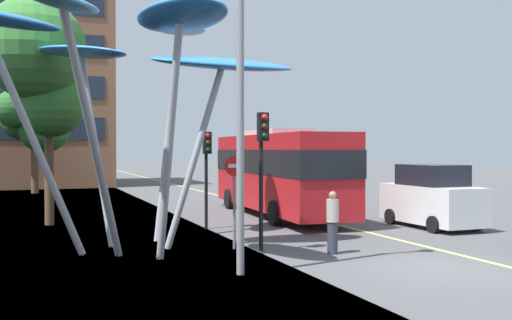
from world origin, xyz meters
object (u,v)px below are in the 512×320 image
at_px(red_bus, 277,169).
at_px(no_entry_sign, 234,187).
at_px(leaf_sculpture, 127,47).
at_px(traffic_light_kerb_far, 207,159).
at_px(car_parked_mid, 432,198).
at_px(pedestrian, 333,222).
at_px(street_lamp, 254,38).
at_px(traffic_light_kerb_near, 262,152).

bearing_deg(red_bus, no_entry_sign, -121.32).
xyz_separation_m(red_bus, leaf_sculpture, (-7.56, -7.03, 3.71)).
xyz_separation_m(leaf_sculpture, traffic_light_kerb_far, (3.46, 3.94, -3.20)).
bearing_deg(leaf_sculpture, car_parked_mid, 7.12).
relative_size(red_bus, car_parked_mid, 2.79).
xyz_separation_m(traffic_light_kerb_far, pedestrian, (1.83, -6.17, -1.69)).
relative_size(leaf_sculpture, no_entry_sign, 3.98).
distance_m(leaf_sculpture, street_lamp, 4.51).
relative_size(leaf_sculpture, car_parked_mid, 2.59).
bearing_deg(traffic_light_kerb_near, car_parked_mid, 18.89).
relative_size(traffic_light_kerb_far, car_parked_mid, 0.84).
height_order(car_parked_mid, street_lamp, street_lamp).
distance_m(leaf_sculpture, traffic_light_kerb_near, 4.78).
height_order(red_bus, no_entry_sign, red_bus).
height_order(red_bus, pedestrian, red_bus).
height_order(traffic_light_kerb_far, car_parked_mid, traffic_light_kerb_far).
bearing_deg(no_entry_sign, street_lamp, -101.21).
xyz_separation_m(traffic_light_kerb_near, car_parked_mid, (7.87, 2.69, -1.76)).
relative_size(red_bus, leaf_sculpture, 1.08).
relative_size(leaf_sculpture, traffic_light_kerb_far, 3.07).
bearing_deg(street_lamp, traffic_light_kerb_near, 64.55).
xyz_separation_m(traffic_light_kerb_near, traffic_light_kerb_far, (-0.10, 5.21, -0.28)).
bearing_deg(no_entry_sign, traffic_light_kerb_far, 84.13).
bearing_deg(car_parked_mid, no_entry_sign, -167.41).
height_order(red_bus, traffic_light_kerb_far, red_bus).
relative_size(leaf_sculpture, street_lamp, 1.24).
height_order(leaf_sculpture, street_lamp, street_lamp).
bearing_deg(car_parked_mid, street_lamp, -149.92).
relative_size(red_bus, traffic_light_kerb_far, 3.31).
distance_m(traffic_light_kerb_near, no_entry_sign, 1.43).
relative_size(red_bus, street_lamp, 1.33).
relative_size(red_bus, traffic_light_kerb_near, 2.97).
bearing_deg(no_entry_sign, car_parked_mid, 12.59).
relative_size(pedestrian, no_entry_sign, 0.64).
xyz_separation_m(leaf_sculpture, car_parked_mid, (11.44, 1.43, -4.67)).
bearing_deg(no_entry_sign, red_bus, 58.68).
bearing_deg(pedestrian, no_entry_sign, 142.15).
height_order(leaf_sculpture, no_entry_sign, leaf_sculpture).
bearing_deg(pedestrian, leaf_sculpture, 157.20).
height_order(traffic_light_kerb_far, no_entry_sign, traffic_light_kerb_far).
bearing_deg(pedestrian, street_lamp, -151.22).
height_order(red_bus, street_lamp, street_lamp).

